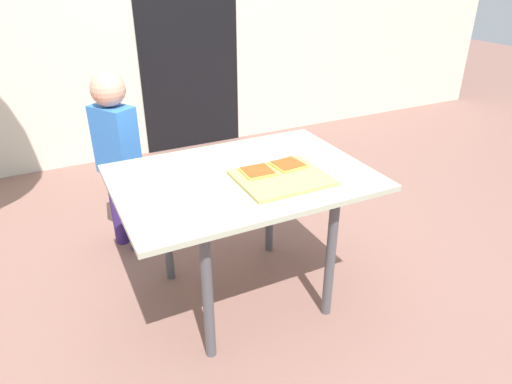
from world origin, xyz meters
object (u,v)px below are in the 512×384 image
object	(u,v)px
cutting_board	(282,178)
plate_white_left	(159,175)
pizza_slice_far_left	(257,171)
pizza_slice_far_right	(288,164)
child_left	(117,151)
dining_table	(243,190)
plate_white_right	(270,153)

from	to	relation	value
cutting_board	plate_white_left	bearing A→B (deg)	150.23
pizza_slice_far_left	pizza_slice_far_right	distance (m)	0.17
pizza_slice_far_right	child_left	world-z (taller)	child_left
dining_table	pizza_slice_far_left	xyz separation A→B (m)	(0.06, -0.04, 0.11)
child_left	plate_white_right	bearing A→B (deg)	-40.09
dining_table	child_left	xyz separation A→B (m)	(-0.44, 0.74, 0.01)
dining_table	child_left	size ratio (longest dim) A/B	1.09
pizza_slice_far_left	plate_white_left	size ratio (longest dim) A/B	0.70
cutting_board	pizza_slice_far_right	size ratio (longest dim) A/B	2.63
plate_white_left	child_left	size ratio (longest dim) A/B	0.19
cutting_board	plate_white_right	bearing A→B (deg)	72.34
child_left	cutting_board	bearing A→B (deg)	-56.17
plate_white_left	child_left	distance (m)	0.59
pizza_slice_far_right	plate_white_right	bearing A→B (deg)	86.84
pizza_slice_far_left	pizza_slice_far_right	world-z (taller)	same
pizza_slice_far_right	child_left	bearing A→B (deg)	130.37
plate_white_left	child_left	world-z (taller)	child_left
pizza_slice_far_left	child_left	distance (m)	0.93
child_left	dining_table	bearing A→B (deg)	-59.32
plate_white_right	child_left	size ratio (longest dim) A/B	0.19
plate_white_left	plate_white_right	bearing A→B (deg)	1.58
plate_white_right	pizza_slice_far_right	bearing A→B (deg)	-93.16
dining_table	plate_white_left	xyz separation A→B (m)	(-0.35, 0.16, 0.09)
plate_white_right	child_left	distance (m)	0.88
dining_table	plate_white_left	size ratio (longest dim) A/B	5.66
pizza_slice_far_left	child_left	xyz separation A→B (m)	(-0.50, 0.78, -0.10)
plate_white_left	pizza_slice_far_right	bearing A→B (deg)	-18.81
plate_white_right	child_left	world-z (taller)	child_left
cutting_board	plate_white_right	size ratio (longest dim) A/B	1.94
dining_table	plate_white_right	distance (m)	0.30
plate_white_right	dining_table	bearing A→B (deg)	-143.34
plate_white_right	child_left	xyz separation A→B (m)	(-0.67, 0.57, -0.08)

